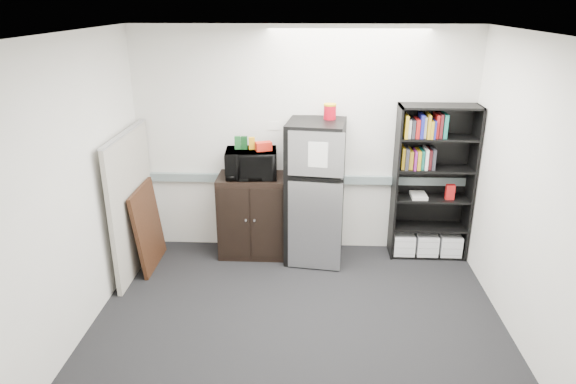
% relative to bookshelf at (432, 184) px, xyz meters
% --- Properties ---
extents(floor, '(4.00, 4.00, 0.00)m').
position_rel_bookshelf_xyz_m(floor, '(-1.53, -1.57, -0.91)').
color(floor, black).
rests_on(floor, ground).
extents(wall_back, '(4.00, 0.02, 2.70)m').
position_rel_bookshelf_xyz_m(wall_back, '(-1.53, 0.18, 0.44)').
color(wall_back, silver).
rests_on(wall_back, floor).
extents(wall_right, '(0.02, 3.50, 2.70)m').
position_rel_bookshelf_xyz_m(wall_right, '(0.47, -1.57, 0.44)').
color(wall_right, silver).
rests_on(wall_right, floor).
extents(wall_left, '(0.02, 3.50, 2.70)m').
position_rel_bookshelf_xyz_m(wall_left, '(-3.53, -1.57, 0.44)').
color(wall_left, silver).
rests_on(wall_left, floor).
extents(ceiling, '(4.00, 3.50, 0.02)m').
position_rel_bookshelf_xyz_m(ceiling, '(-1.53, -1.57, 1.79)').
color(ceiling, white).
rests_on(ceiling, wall_back).
extents(electrical_raceway, '(3.92, 0.05, 0.10)m').
position_rel_bookshelf_xyz_m(electrical_raceway, '(-1.53, 0.15, -0.01)').
color(electrical_raceway, gray).
rests_on(electrical_raceway, wall_back).
extents(wall_note, '(0.14, 0.00, 0.10)m').
position_rel_bookshelf_xyz_m(wall_note, '(-1.88, 0.18, 0.64)').
color(wall_note, white).
rests_on(wall_note, wall_back).
extents(bookshelf, '(0.90, 0.34, 1.85)m').
position_rel_bookshelf_xyz_m(bookshelf, '(0.00, 0.00, 0.00)').
color(bookshelf, black).
rests_on(bookshelf, floor).
extents(cubicle_partition, '(0.06, 1.30, 1.62)m').
position_rel_bookshelf_xyz_m(cubicle_partition, '(-3.43, -0.49, -0.10)').
color(cubicle_partition, gray).
rests_on(cubicle_partition, floor).
extents(cabinet, '(0.80, 0.53, 1.00)m').
position_rel_bookshelf_xyz_m(cabinet, '(-2.12, -0.06, -0.41)').
color(cabinet, black).
rests_on(cabinet, floor).
extents(microwave, '(0.62, 0.44, 0.32)m').
position_rel_bookshelf_xyz_m(microwave, '(-2.12, -0.08, 0.25)').
color(microwave, black).
rests_on(microwave, cabinet).
extents(snack_box_a, '(0.07, 0.06, 0.15)m').
position_rel_bookshelf_xyz_m(snack_box_a, '(-2.28, -0.05, 0.49)').
color(snack_box_a, '#175222').
rests_on(snack_box_a, microwave).
extents(snack_box_b, '(0.07, 0.05, 0.15)m').
position_rel_bookshelf_xyz_m(snack_box_b, '(-2.20, -0.05, 0.49)').
color(snack_box_b, '#0C3514').
rests_on(snack_box_b, microwave).
extents(snack_box_c, '(0.08, 0.06, 0.14)m').
position_rel_bookshelf_xyz_m(snack_box_c, '(-2.11, -0.05, 0.48)').
color(snack_box_c, orange).
rests_on(snack_box_c, microwave).
extents(snack_bag, '(0.20, 0.16, 0.10)m').
position_rel_bookshelf_xyz_m(snack_bag, '(-1.97, -0.10, 0.46)').
color(snack_bag, red).
rests_on(snack_bag, microwave).
extents(refrigerator, '(0.71, 0.74, 1.68)m').
position_rel_bookshelf_xyz_m(refrigerator, '(-1.38, -0.14, -0.07)').
color(refrigerator, black).
rests_on(refrigerator, floor).
extents(coffee_can, '(0.14, 0.14, 0.19)m').
position_rel_bookshelf_xyz_m(coffee_can, '(-1.23, -0.02, 0.87)').
color(coffee_can, '#AD0818').
rests_on(coffee_can, refrigerator).
extents(framed_poster, '(0.15, 0.75, 0.97)m').
position_rel_bookshelf_xyz_m(framed_poster, '(-3.30, -0.42, -0.43)').
color(framed_poster, black).
rests_on(framed_poster, floor).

